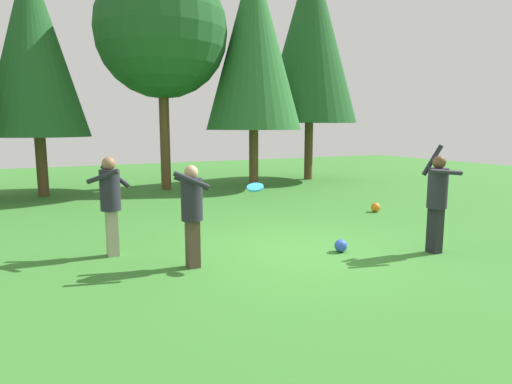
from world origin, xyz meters
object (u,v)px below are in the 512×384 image
Objects in this scene: person_catcher at (192,207)px; tree_right at (254,43)px; ball_orange at (376,207)px; ball_blue at (341,246)px; tree_left at (33,47)px; tree_far_right at (311,37)px; person_thrower at (437,195)px; frisbee at (255,187)px; person_bystander at (110,198)px; tree_center at (162,32)px.

person_catcher is 0.20× the size of tree_right.
ball_blue is (-3.10, -2.59, -0.01)m from ball_orange.
tree_far_right is at bearing 0.42° from tree_left.
person_thrower is 4.27m from person_catcher.
tree_far_right is (4.01, 10.24, 4.81)m from person_thrower.
person_catcher is 1.05m from frisbee.
person_bystander is 9.96m from tree_right.
person_thrower is 0.25× the size of tree_center.
person_thrower is 3.27m from frisbee.
tree_far_right is 1.25× the size of tree_left.
ball_orange is (1.63, 3.35, -0.91)m from person_thrower.
ball_blue is at bearing -2.01° from frisbee.
tree_far_right reaches higher than person_catcher.
ball_blue is 0.02× the size of tree_far_right.
tree_left is (-2.06, 9.04, 3.69)m from person_catcher.
tree_right reaches higher than tree_center.
tree_far_right is at bearing 19.93° from tree_right.
tree_far_right reaches higher than tree_center.
ball_blue is (2.64, -0.36, -0.86)m from person_catcher.
frisbee is 12.68m from tree_far_right.
person_bystander is 7.03× the size of ball_orange.
frisbee is 1.53× the size of ball_orange.
ball_orange is at bearing 45.43° from person_bystander.
person_catcher reaches higher than ball_orange.
person_catcher is 10.02m from tree_center.
tree_center is at bearing -176.93° from tree_far_right.
ball_orange is 9.26m from tree_center.
frisbee is 0.05× the size of tree_center.
ball_blue is at bearing 9.77° from person_catcher.
person_bystander is at bearing -139.29° from tree_far_right.
ball_orange is (6.80, 1.01, -0.90)m from person_bystander.
ball_orange is at bearing 39.86° from ball_blue.
person_bystander is 9.22m from tree_center.
person_thrower reaches higher than person_catcher.
tree_left is (-7.80, 6.82, 4.54)m from ball_orange.
person_thrower is 0.26× the size of tree_left.
tree_far_right reaches higher than frisbee.
tree_left is at bearing 171.39° from tree_right.
tree_center reaches higher than frisbee.
tree_far_right is (2.38, 6.89, 5.72)m from ball_orange.
ball_blue is (1.68, -0.06, -1.16)m from frisbee.
ball_orange is at bearing 38.77° from person_catcher.
person_catcher reaches higher than frisbee.
person_catcher is 0.21× the size of tree_center.
person_catcher is 1.61m from person_bystander.
person_thrower is at bearing -77.33° from tree_center.
tree_center is (-6.23, -0.33, -0.43)m from tree_far_right.
tree_left reaches higher than ball_orange.
person_bystander is 6.93m from ball_orange.
person_bystander is 0.18× the size of tree_far_right.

